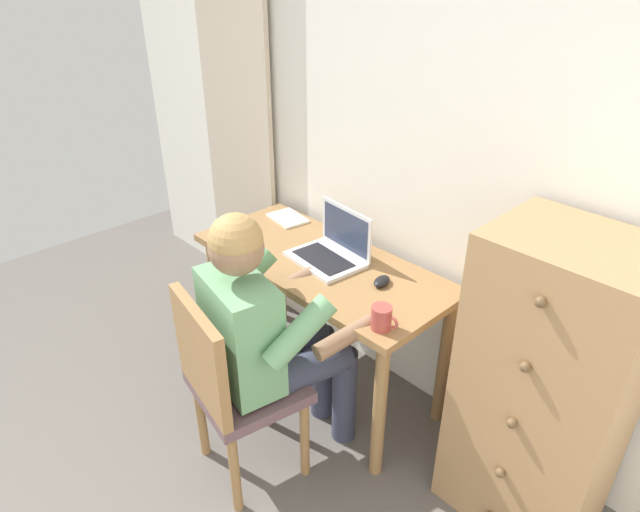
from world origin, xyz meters
TOP-DOWN VIEW (x-y plane):
  - wall_back at (0.00, 2.20)m, footprint 4.80×0.05m
  - curtain_panel at (-1.34, 2.13)m, footprint 0.61×0.03m
  - desk at (-0.34, 1.85)m, footprint 1.28×0.57m
  - dresser at (0.74, 1.92)m, footprint 0.54×0.46m
  - chair at (-0.18, 1.20)m, footprint 0.49×0.47m
  - person_seated at (-0.15, 1.38)m, footprint 0.60×0.63m
  - laptop at (-0.32, 1.89)m, footprint 0.36×0.28m
  - computer_mouse at (-0.01, 1.89)m, footprint 0.08×0.11m
  - desk_clock at (-0.81, 1.68)m, footprint 0.09×0.09m
  - notebook_pad at (-0.79, 2.03)m, footprint 0.23×0.18m
  - coffee_mug at (0.20, 1.65)m, footprint 0.12×0.08m

SIDE VIEW (x-z plane):
  - chair at x=-0.18m, z-range 0.06..0.95m
  - dresser at x=0.74m, z-range 0.00..1.22m
  - desk at x=-0.34m, z-range 0.25..0.99m
  - person_seated at x=-0.15m, z-range 0.08..1.29m
  - notebook_pad at x=-0.79m, z-range 0.73..0.75m
  - desk_clock at x=-0.81m, z-range 0.73..0.76m
  - computer_mouse at x=-0.01m, z-range 0.73..0.77m
  - coffee_mug at x=0.20m, z-range 0.73..0.83m
  - laptop at x=-0.32m, z-range 0.67..0.90m
  - curtain_panel at x=-1.34m, z-range 0.00..2.23m
  - wall_back at x=0.00m, z-range 0.00..2.50m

